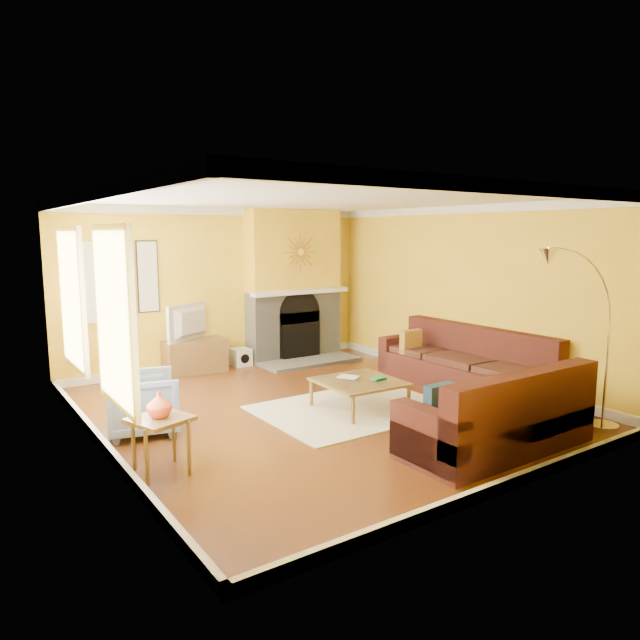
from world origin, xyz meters
TOP-DOWN VIEW (x-y plane):
  - floor at (0.00, 0.00)m, footprint 5.50×6.00m
  - ceiling at (0.00, 0.00)m, footprint 5.50×6.00m
  - wall_back at (0.00, 3.01)m, footprint 5.50×0.02m
  - wall_front at (0.00, -3.01)m, footprint 5.50×0.02m
  - wall_left at (-2.76, 0.00)m, footprint 0.02×6.00m
  - wall_right at (2.76, 0.00)m, footprint 0.02×6.00m
  - baseboard at (0.00, 0.00)m, footprint 5.50×6.00m
  - crown_molding at (0.00, 0.00)m, footprint 5.50×6.00m
  - window_left_near at (-2.72, 1.30)m, footprint 0.06×1.22m
  - window_left_far at (-2.72, -0.60)m, footprint 0.06×1.22m
  - window_back at (-1.90, 2.96)m, footprint 0.82×0.06m
  - wall_art at (-1.25, 2.97)m, footprint 0.34×0.04m
  - fireplace at (1.35, 2.80)m, footprint 1.80×0.40m
  - mantel at (1.35, 2.56)m, footprint 1.92×0.22m
  - hearth at (1.35, 2.25)m, footprint 1.80×0.70m
  - sunburst at (1.35, 2.57)m, footprint 0.70×0.04m
  - rug at (0.35, -0.30)m, footprint 2.40×1.80m
  - sectional_sofa at (1.20, -0.85)m, footprint 3.10×3.70m
  - coffee_table at (0.40, -0.35)m, footprint 1.05×1.05m
  - media_console at (-0.60, 2.75)m, footprint 1.00×0.45m
  - tv at (-0.60, 2.75)m, footprint 0.95×0.63m
  - subwoofer at (0.25, 2.78)m, footprint 0.30×0.30m
  - armchair at (-2.20, 0.35)m, footprint 0.93×0.91m
  - side_table at (-2.40, -0.85)m, footprint 0.63×0.63m
  - vase at (-2.40, -0.85)m, footprint 0.31×0.31m
  - book at (0.25, -0.25)m, footprint 0.31×0.33m
  - arc_lamp at (1.72, -2.55)m, footprint 1.35×0.36m

SIDE VIEW (x-z plane):
  - floor at x=0.00m, z-range -0.02..0.00m
  - rug at x=0.35m, z-range 0.00..0.02m
  - hearth at x=1.35m, z-range 0.00..0.06m
  - baseboard at x=0.00m, z-range 0.00..0.12m
  - subwoofer at x=0.25m, z-range 0.00..0.30m
  - coffee_table at x=0.40m, z-range 0.00..0.40m
  - media_console at x=-0.60m, z-range 0.00..0.55m
  - side_table at x=-2.40m, z-range 0.00..0.55m
  - armchair at x=-2.20m, z-range 0.00..0.71m
  - book at x=0.25m, z-range 0.40..0.42m
  - sectional_sofa at x=1.20m, z-range 0.00..0.90m
  - vase at x=-2.40m, z-range 0.55..0.80m
  - tv at x=-0.60m, z-range 0.55..1.14m
  - arc_lamp at x=1.72m, z-range 0.00..2.12m
  - mantel at x=1.35m, z-range 1.21..1.29m
  - wall_back at x=0.00m, z-range 0.00..2.70m
  - wall_front at x=0.00m, z-range 0.00..2.70m
  - wall_left at x=-2.76m, z-range 0.00..2.70m
  - wall_right at x=2.76m, z-range 0.00..2.70m
  - fireplace at x=1.35m, z-range 0.00..2.70m
  - window_left_near at x=-2.72m, z-range 0.64..2.36m
  - window_left_far at x=-2.72m, z-range 0.64..2.36m
  - window_back at x=-1.90m, z-range 0.94..2.16m
  - wall_art at x=-1.25m, z-range 1.03..2.17m
  - sunburst at x=1.35m, z-range 1.60..2.30m
  - crown_molding at x=0.00m, z-range 2.58..2.70m
  - ceiling at x=0.00m, z-range 2.70..2.72m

